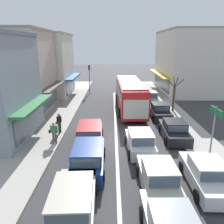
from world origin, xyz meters
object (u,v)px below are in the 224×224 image
city_bus (129,93)px  hatchback_adjacent_lane_lead (140,142)px  parked_sedan_kerb_second (173,130)px  parked_sedan_kerb_third (159,111)px  wagon_queue_far_back (73,203)px  parked_sedan_kerb_front (206,174)px  wagon_behind_bus_near (89,134)px  parked_hatchback_kerb_rear (149,98)px  wagon_queue_gap_filler (88,157)px  pedestrian_browsing_midblock (53,132)px  hatchback_behind_bus_mid (157,177)px  traffic_light_downstreet (89,74)px  directional_road_sign (214,122)px  street_tree_right (173,96)px  pedestrian_with_handbag_near (59,122)px

city_bus → hatchback_adjacent_lane_lead: (-0.08, -10.34, -1.17)m
parked_sedan_kerb_second → parked_sedan_kerb_third: 5.25m
city_bus → wagon_queue_far_back: city_bus is taller
wagon_queue_far_back → parked_sedan_kerb_front: wagon_queue_far_back is taller
wagon_behind_bus_near → parked_hatchback_kerb_rear: (6.37, 11.82, -0.04)m
city_bus → wagon_queue_gap_filler: bearing=-105.1°
parked_hatchback_kerb_rear → pedestrian_browsing_midblock: size_ratio=2.28×
parked_hatchback_kerb_rear → wagon_queue_far_back: bearing=-108.4°
wagon_queue_far_back → hatchback_adjacent_lane_lead: size_ratio=1.22×
hatchback_behind_bus_mid → wagon_behind_bus_near: bearing=126.3°
hatchback_behind_bus_mid → traffic_light_downstreet: size_ratio=0.89×
wagon_queue_gap_filler → directional_road_sign: 7.70m
traffic_light_downstreet → city_bus: bearing=-58.9°
pedestrian_browsing_midblock → street_tree_right: bearing=37.7°
wagon_behind_bus_near → wagon_queue_gap_filler: size_ratio=1.01×
city_bus → hatchback_adjacent_lane_lead: size_ratio=2.91×
wagon_queue_far_back → parked_sedan_kerb_second: wagon_queue_far_back is taller
wagon_queue_far_back → pedestrian_with_handbag_near: size_ratio=2.81×
parked_sedan_kerb_second → pedestrian_with_handbag_near: bearing=174.8°
parked_sedan_kerb_second → parked_sedan_kerb_third: bearing=90.4°
wagon_queue_gap_filler → pedestrian_with_handbag_near: (-2.90, 5.21, 0.32)m
hatchback_adjacent_lane_lead → street_tree_right: (4.77, 9.39, 1.09)m
parked_hatchback_kerb_rear → traffic_light_downstreet: traffic_light_downstreet is taller
city_bus → street_tree_right: bearing=-11.5°
city_bus → wagon_queue_gap_filler: size_ratio=2.41×
wagon_queue_far_back → parked_sedan_kerb_second: size_ratio=1.08×
wagon_behind_bus_near → parked_hatchback_kerb_rear: bearing=61.7°
wagon_behind_bus_near → wagon_queue_gap_filler: 3.40m
pedestrian_with_handbag_near → pedestrian_browsing_midblock: (0.10, -2.06, 0.00)m
directional_road_sign → pedestrian_browsing_midblock: directional_road_sign is taller
city_bus → wagon_queue_far_back: 16.79m
wagon_queue_gap_filler → hatchback_adjacent_lane_lead: bearing=33.2°
wagon_queue_far_back → traffic_light_downstreet: traffic_light_downstreet is taller
wagon_queue_far_back → traffic_light_downstreet: size_ratio=1.09×
hatchback_behind_bus_mid → wagon_queue_gap_filler: 4.17m
parked_hatchback_kerb_rear → pedestrian_with_handbag_near: (-9.03, -10.00, 0.36)m
hatchback_behind_bus_mid → directional_road_sign: 5.00m
hatchback_behind_bus_mid → hatchback_adjacent_lane_lead: size_ratio=0.99×
parked_sedan_kerb_third → directional_road_sign: directional_road_sign is taller
wagon_queue_far_back → wagon_queue_gap_filler: same height
street_tree_right → pedestrian_with_handbag_near: size_ratio=2.38×
directional_road_sign → street_tree_right: bearing=86.6°
wagon_queue_gap_filler → parked_sedan_kerb_second: 7.60m
parked_sedan_kerb_second → hatchback_behind_bus_mid: bearing=-111.8°
wagon_queue_far_back → parked_hatchback_kerb_rear: (6.37, 19.08, -0.04)m
hatchback_adjacent_lane_lead → street_tree_right: 10.59m
wagon_queue_gap_filler → parked_sedan_kerb_front: wagon_queue_gap_filler is taller
parked_sedan_kerb_third → pedestrian_with_handbag_near: (-9.08, -4.42, 0.40)m
parked_sedan_kerb_front → parked_sedan_kerb_second: bearing=90.0°
hatchback_adjacent_lane_lead → city_bus: bearing=89.6°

